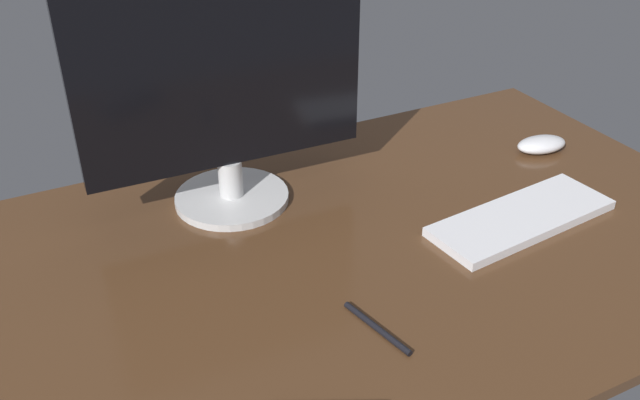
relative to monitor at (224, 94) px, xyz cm
name	(u,v)px	position (x,y,z in cm)	size (l,w,h in cm)	color
desk	(351,252)	(12.31, -22.72, -22.07)	(140.00, 84.00, 2.00)	#4C301C
monitor	(224,94)	(0.00, 0.00, 0.00)	(49.57, 20.71, 40.45)	silver
keyboard	(522,218)	(42.58, -29.46, -20.25)	(34.65, 12.16, 1.64)	white
computer_mouse	(541,144)	(64.23, -10.36, -19.47)	(10.89, 6.06, 3.19)	silver
pen	(377,328)	(5.77, -42.00, -20.61)	(0.91, 0.91, 13.08)	black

